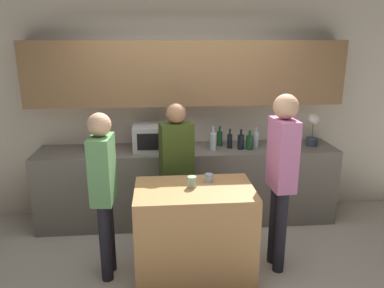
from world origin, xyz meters
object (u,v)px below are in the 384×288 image
at_px(bottle_5, 256,140).
at_px(cup_1, 192,182).
at_px(cup_0, 209,178).
at_px(microwave, 155,137).
at_px(bottle_2, 230,141).
at_px(bottle_3, 241,142).
at_px(person_center, 282,168).
at_px(potted_plant, 313,130).
at_px(person_right, 177,163).
at_px(person_left, 103,183).
at_px(bottle_4, 249,142).
at_px(bottle_1, 220,138).
at_px(toaster, 101,143).
at_px(bottle_0, 213,141).

distance_m(bottle_5, cup_1, 1.42).
relative_size(bottle_5, cup_0, 3.06).
distance_m(microwave, cup_0, 1.13).
height_order(bottle_2, bottle_3, bottle_3).
bearing_deg(bottle_3, person_center, -80.57).
bearing_deg(potted_plant, bottle_3, -175.58).
bearing_deg(person_right, potted_plant, -174.95).
height_order(bottle_5, cup_0, bottle_5).
bearing_deg(bottle_3, person_left, -145.83).
xyz_separation_m(bottle_3, cup_0, (-0.51, -0.92, -0.09)).
distance_m(potted_plant, bottle_2, 1.04).
xyz_separation_m(person_left, person_right, (0.69, 0.54, -0.01)).
bearing_deg(bottle_4, cup_0, -123.91).
bearing_deg(bottle_1, toaster, -176.28).
xyz_separation_m(person_left, person_center, (1.66, -0.01, 0.10)).
height_order(bottle_2, person_right, person_right).
height_order(bottle_1, person_right, person_right).
relative_size(bottle_1, cup_1, 2.37).
bearing_deg(potted_plant, microwave, -179.95).
xyz_separation_m(cup_0, person_left, (-0.98, -0.09, 0.01)).
bearing_deg(bottle_4, microwave, 175.21).
xyz_separation_m(potted_plant, person_center, (-0.74, -1.09, -0.08)).
distance_m(toaster, potted_plant, 2.57).
bearing_deg(potted_plant, person_right, -162.43).
bearing_deg(bottle_2, person_center, -74.69).
relative_size(bottle_1, person_right, 0.15).
bearing_deg(bottle_1, person_left, -136.96).
relative_size(bottle_0, person_center, 0.17).
xyz_separation_m(bottle_1, person_center, (0.40, -1.18, 0.02)).
bearing_deg(bottle_5, bottle_2, -177.21).
bearing_deg(bottle_1, person_center, -71.26).
bearing_deg(bottle_3, bottle_0, -177.88).
bearing_deg(bottle_0, person_right, -135.03).
bearing_deg(bottle_1, bottle_4, -29.63).
bearing_deg(bottle_2, bottle_5, 2.79).
bearing_deg(bottle_4, toaster, 176.90).
xyz_separation_m(bottle_1, bottle_5, (0.44, -0.09, -0.00)).
distance_m(bottle_0, bottle_5, 0.55).
distance_m(bottle_3, person_right, 0.93).
bearing_deg(person_center, toaster, 55.58).
height_order(bottle_1, person_center, person_center).
height_order(potted_plant, bottle_4, potted_plant).
bearing_deg(potted_plant, bottle_5, 179.98).
distance_m(potted_plant, bottle_5, 0.71).
height_order(bottle_0, person_left, person_left).
distance_m(bottle_1, person_center, 1.25).
relative_size(bottle_1, bottle_5, 1.01).
distance_m(bottle_2, person_right, 0.85).
bearing_deg(cup_1, person_left, 177.52).
bearing_deg(toaster, person_center, -30.72).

